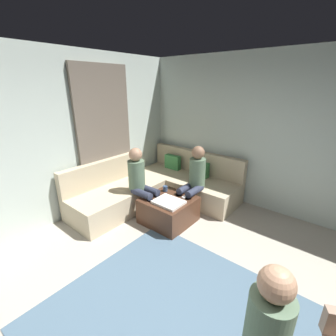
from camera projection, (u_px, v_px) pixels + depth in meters
wall_back at (300, 139)px, 3.67m from camera, size 6.00×0.12×2.70m
wall_left at (24, 145)px, 3.29m from camera, size 0.12×6.00×2.70m
curtain_panel at (105, 138)px, 4.21m from camera, size 0.06×1.10×2.50m
area_rug at (182, 327)px, 2.19m from camera, size 2.60×2.20×0.01m
sectional_couch at (158, 187)px, 4.51m from camera, size 2.10×2.55×0.87m
ottoman at (168, 210)px, 3.83m from camera, size 0.76×0.76×0.42m
folded_blanket at (169, 202)px, 3.60m from camera, size 0.44×0.36×0.04m
coffee_mug at (165, 189)px, 4.00m from camera, size 0.08×0.08×0.10m
game_remote at (185, 196)px, 3.80m from camera, size 0.05×0.15×0.02m
person_on_couch_back at (194, 178)px, 3.95m from camera, size 0.30×0.60×1.20m
person_on_couch_side at (141, 180)px, 3.86m from camera, size 0.60×0.30×1.20m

